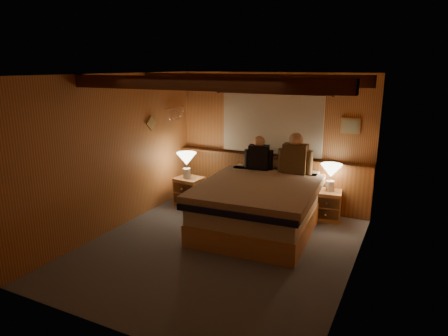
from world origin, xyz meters
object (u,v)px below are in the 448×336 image
Objects in this scene: bed at (260,205)px; duffel_bag at (192,194)px; nightstand_left at (189,191)px; nightstand_right at (327,205)px; lamp_right at (331,172)px; person_left at (259,156)px; person_right at (295,157)px; lamp_left at (187,160)px.

bed is 1.70m from duffel_bag.
nightstand_right is at bearing 13.98° from nightstand_left.
person_left is at bearing -173.81° from lamp_right.
person_left is (-1.22, -0.13, 0.18)m from lamp_right.
nightstand_left is 0.83× the size of person_left.
nightstand_right is 0.81× the size of person_left.
nightstand_right is 0.70× the size of person_right.
nightstand_right is at bearing -5.29° from person_left.
nightstand_left is at bearing -178.98° from nightstand_right.
duffel_bag is at bearing 178.66° from nightstand_right.
bed is 5.10× the size of lamp_right.
nightstand_left is 0.59m from lamp_left.
duffel_bag is (-1.24, -0.19, -0.82)m from person_left.
lamp_right is at bearing 42.08° from bed.
person_left is at bearing 109.34° from bed.
nightstand_right is at bearing 42.32° from bed.
nightstand_left is (-1.58, 0.49, -0.14)m from bed.
person_right is 2.09m from duffel_bag.
bed is 4.56× the size of nightstand_left.
person_right reaches higher than lamp_right.
nightstand_left reaches higher than nightstand_right.
person_left is at bearing 13.97° from lamp_left.
lamp_right is at bearing 14.29° from nightstand_left.
person_right is at bearing 13.79° from nightstand_left.
lamp_left reaches higher than nightstand_right.
duffel_bag is (-1.89, -0.21, -0.87)m from person_right.
nightstand_left is 0.72× the size of person_right.
nightstand_left is at bearing -82.70° from duffel_bag.
nightstand_left is 1.48m from person_left.
bed reaches higher than duffel_bag.
lamp_left is at bearing -169.79° from lamp_right.
person_left is at bearing 178.71° from person_right.
lamp_left is (-2.47, -0.43, 0.60)m from nightstand_right.
lamp_right reaches higher than duffel_bag.
person_right is (1.92, 0.33, 0.19)m from lamp_left.
duffel_bag is at bearing -172.55° from lamp_right.
nightstand_left is 2.57m from lamp_right.
person_right is (-0.58, -0.12, 0.23)m from lamp_right.
lamp_left is at bearing -136.25° from nightstand_left.
nightstand_left is at bearing -170.22° from lamp_right.
nightstand_left is 0.13m from duffel_bag.
bed is 1.07m from person_right.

